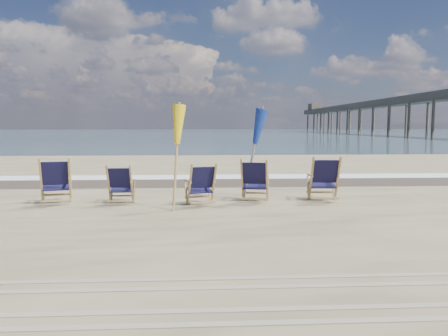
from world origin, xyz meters
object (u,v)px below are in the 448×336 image
object	(u,v)px
umbrella_yellow	(176,129)
beach_chair_0	(70,180)
umbrella_blue	(252,130)
fishing_pier	(403,111)
beach_chair_3	(267,181)
beach_chair_1	(131,184)
beach_chair_4	(338,179)
beach_chair_2	(214,184)

from	to	relation	value
umbrella_yellow	beach_chair_0	bearing A→B (deg)	162.58
umbrella_blue	fishing_pier	world-z (taller)	fishing_pier
fishing_pier	umbrella_blue	bearing A→B (deg)	-117.77
beach_chair_3	beach_chair_1	bearing A→B (deg)	12.96
beach_chair_1	beach_chair_4	bearing A→B (deg)	-179.79
umbrella_yellow	fishing_pier	bearing A→B (deg)	61.46
beach_chair_0	beach_chair_2	distance (m)	3.36
beach_chair_1	beach_chair_2	world-z (taller)	beach_chair_2
beach_chair_0	beach_chair_3	world-z (taller)	beach_chair_0
beach_chair_1	beach_chair_3	xyz separation A→B (m)	(3.16, 0.04, 0.06)
beach_chair_0	beach_chair_1	size ratio (longest dim) A/B	1.18
beach_chair_0	umbrella_blue	distance (m)	4.44
beach_chair_2	beach_chair_0	bearing A→B (deg)	-20.90
beach_chair_0	beach_chair_4	size ratio (longest dim) A/B	0.99
beach_chair_0	beach_chair_1	world-z (taller)	beach_chair_0
umbrella_yellow	umbrella_blue	xyz separation A→B (m)	(1.77, 1.02, -0.03)
beach_chair_3	fishing_pier	distance (m)	80.22
umbrella_yellow	beach_chair_4	bearing A→B (deg)	10.20
beach_chair_0	beach_chair_1	distance (m)	1.44
beach_chair_1	beach_chair_2	distance (m)	1.92
fishing_pier	beach_chair_4	bearing A→B (deg)	-116.37
umbrella_yellow	beach_chair_1	bearing A→B (deg)	148.37
beach_chair_1	beach_chair_3	bearing A→B (deg)	-179.37
beach_chair_1	umbrella_yellow	size ratio (longest dim) A/B	0.41
fishing_pier	beach_chair_3	bearing A→B (deg)	-117.46
beach_chair_0	beach_chair_2	bearing A→B (deg)	159.05
beach_chair_1	beach_chair_0	bearing A→B (deg)	-5.13
beach_chair_1	beach_chair_4	world-z (taller)	beach_chair_4
umbrella_blue	beach_chair_1	bearing A→B (deg)	-172.82
beach_chair_3	umbrella_blue	xyz separation A→B (m)	(-0.32, 0.32, 1.18)
beach_chair_4	umbrella_blue	size ratio (longest dim) A/B	0.50
fishing_pier	beach_chair_1	bearing A→B (deg)	-119.42
umbrella_blue	beach_chair_4	bearing A→B (deg)	-9.42
beach_chair_4	fishing_pier	bearing A→B (deg)	-112.20
beach_chair_4	beach_chair_2	bearing A→B (deg)	9.67
beach_chair_0	umbrella_blue	bearing A→B (deg)	168.80
umbrella_yellow	fishing_pier	size ratio (longest dim) A/B	0.02
beach_chair_1	beach_chair_4	distance (m)	4.86
beach_chair_2	beach_chair_3	xyz separation A→B (m)	(1.26, 0.30, 0.03)
beach_chair_2	fishing_pier	world-z (taller)	fishing_pier
umbrella_yellow	umbrella_blue	bearing A→B (deg)	29.89
beach_chair_0	beach_chair_1	bearing A→B (deg)	160.64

